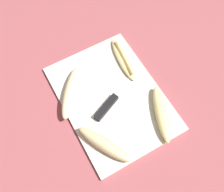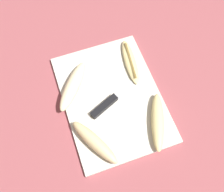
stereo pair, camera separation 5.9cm
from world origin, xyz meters
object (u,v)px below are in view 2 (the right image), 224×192
(knife, at_px, (110,102))
(banana_spotted_left, at_px, (130,62))
(banana_mellow_near, at_px, (95,142))
(banana_cream_curved, at_px, (73,86))
(banana_golden_short, at_px, (158,122))

(knife, bearing_deg, banana_spotted_left, 112.42)
(banana_spotted_left, distance_m, banana_mellow_near, 0.29)
(banana_spotted_left, bearing_deg, knife, -44.21)
(banana_spotted_left, height_order, banana_cream_curved, banana_cream_curved)
(banana_mellow_near, xyz_separation_m, banana_cream_curved, (-0.19, -0.01, -0.00))
(banana_spotted_left, relative_size, banana_golden_short, 0.97)
(knife, height_order, banana_spotted_left, banana_spotted_left)
(banana_spotted_left, relative_size, banana_mellow_near, 1.02)
(knife, bearing_deg, banana_mellow_near, -60.94)
(banana_mellow_near, height_order, banana_golden_short, banana_mellow_near)
(knife, relative_size, banana_golden_short, 1.22)
(banana_spotted_left, bearing_deg, banana_golden_short, -0.25)
(knife, relative_size, banana_cream_curved, 1.32)
(banana_mellow_near, bearing_deg, banana_golden_short, 89.37)
(banana_golden_short, bearing_deg, banana_spotted_left, 179.75)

